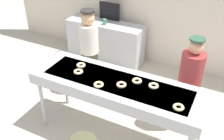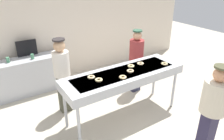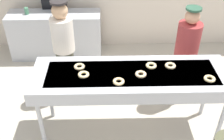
# 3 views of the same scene
# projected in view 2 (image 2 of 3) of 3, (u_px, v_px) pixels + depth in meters

# --- Properties ---
(ground_plane) EXTENTS (16.00, 16.00, 0.00)m
(ground_plane) POSITION_uv_depth(u_px,v_px,m) (123.00, 115.00, 4.54)
(ground_plane) COLOR beige
(back_wall) EXTENTS (8.00, 0.12, 2.96)m
(back_wall) POSITION_uv_depth(u_px,v_px,m) (71.00, 24.00, 5.83)
(back_wall) COLOR beige
(back_wall) RESTS_ON ground
(fryer_conveyor) EXTENTS (2.48, 0.78, 1.03)m
(fryer_conveyor) POSITION_uv_depth(u_px,v_px,m) (124.00, 76.00, 4.14)
(fryer_conveyor) COLOR #B7BABF
(fryer_conveyor) RESTS_ON ground
(plain_donut_0) EXTENTS (0.18, 0.18, 0.04)m
(plain_donut_0) POSITION_uv_depth(u_px,v_px,m) (140.00, 64.00, 4.42)
(plain_donut_0) COLOR beige
(plain_donut_0) RESTS_ON fryer_conveyor
(plain_donut_1) EXTENTS (0.14, 0.14, 0.04)m
(plain_donut_1) POSITION_uv_depth(u_px,v_px,m) (164.00, 64.00, 4.41)
(plain_donut_1) COLOR beige
(plain_donut_1) RESTS_ON fryer_conveyor
(plain_donut_2) EXTENTS (0.14, 0.14, 0.04)m
(plain_donut_2) POSITION_uv_depth(u_px,v_px,m) (131.00, 66.00, 4.31)
(plain_donut_2) COLOR beige
(plain_donut_2) RESTS_ON fryer_conveyor
(plain_donut_3) EXTENTS (0.19, 0.19, 0.04)m
(plain_donut_3) POSITION_uv_depth(u_px,v_px,m) (91.00, 77.00, 3.86)
(plain_donut_3) COLOR beige
(plain_donut_3) RESTS_ON fryer_conveyor
(plain_donut_4) EXTENTS (0.19, 0.19, 0.04)m
(plain_donut_4) POSITION_uv_depth(u_px,v_px,m) (130.00, 71.00, 4.10)
(plain_donut_4) COLOR beige
(plain_donut_4) RESTS_ON fryer_conveyor
(plain_donut_5) EXTENTS (0.18, 0.18, 0.04)m
(plain_donut_5) POSITION_uv_depth(u_px,v_px,m) (123.00, 77.00, 3.86)
(plain_donut_5) COLOR #F4D08D
(plain_donut_5) RESTS_ON fryer_conveyor
(plain_donut_6) EXTENTS (0.17, 0.17, 0.04)m
(plain_donut_6) POSITION_uv_depth(u_px,v_px,m) (99.00, 80.00, 3.76)
(plain_donut_6) COLOR beige
(plain_donut_6) RESTS_ON fryer_conveyor
(worker_baker) EXTENTS (0.34, 0.34, 1.58)m
(worker_baker) POSITION_uv_depth(u_px,v_px,m) (136.00, 58.00, 5.12)
(worker_baker) COLOR #2B2E46
(worker_baker) RESTS_ON ground
(worker_assistant) EXTENTS (0.33, 0.33, 1.64)m
(worker_assistant) POSITION_uv_depth(u_px,v_px,m) (62.00, 72.00, 4.32)
(worker_assistant) COLOR #3E3E2F
(worker_assistant) RESTS_ON ground
(customer_waiting) EXTENTS (0.38, 0.38, 1.64)m
(customer_waiting) POSITION_uv_depth(u_px,v_px,m) (213.00, 108.00, 3.17)
(customer_waiting) COLOR #292441
(customer_waiting) RESTS_ON ground
(prep_counter) EXTENTS (1.75, 0.52, 0.90)m
(prep_counter) POSITION_uv_depth(u_px,v_px,m) (33.00, 75.00, 5.30)
(prep_counter) COLOR #B7BABF
(prep_counter) RESTS_ON ground
(paper_cup_0) EXTENTS (0.07, 0.07, 0.12)m
(paper_cup_0) POSITION_uv_depth(u_px,v_px,m) (8.00, 60.00, 4.83)
(paper_cup_0) COLOR #4C8C66
(paper_cup_0) RESTS_ON prep_counter
(paper_cup_1) EXTENTS (0.07, 0.07, 0.12)m
(paper_cup_1) POSITION_uv_depth(u_px,v_px,m) (32.00, 56.00, 5.03)
(paper_cup_1) COLOR #4C8C66
(paper_cup_1) RESTS_ON prep_counter
(menu_display) EXTENTS (0.48, 0.04, 0.39)m
(menu_display) POSITION_uv_depth(u_px,v_px,m) (27.00, 48.00, 5.18)
(menu_display) COLOR black
(menu_display) RESTS_ON prep_counter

